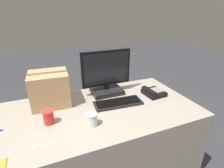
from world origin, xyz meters
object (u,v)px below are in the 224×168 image
object	(u,v)px
keyboard	(118,103)
cardboard_box	(50,89)
desk_phone	(153,92)
paper_cup_left	(48,117)
paper_cup_right	(92,119)
spoon	(40,146)
monitor	(106,77)

from	to	relation	value
keyboard	cardboard_box	bearing A→B (deg)	160.88
desk_phone	paper_cup_left	bearing A→B (deg)	-178.54
desk_phone	paper_cup_right	distance (m)	0.76
spoon	paper_cup_left	bearing A→B (deg)	-99.07
keyboard	desk_phone	bearing A→B (deg)	9.31
keyboard	desk_phone	size ratio (longest dim) A/B	2.13
paper_cup_left	keyboard	bearing A→B (deg)	6.01
keyboard	spoon	size ratio (longest dim) A/B	2.70
monitor	spoon	bearing A→B (deg)	-140.04
spoon	cardboard_box	xyz separation A→B (m)	(0.12, 0.54, 0.15)
paper_cup_right	desk_phone	bearing A→B (deg)	19.10
paper_cup_left	cardboard_box	bearing A→B (deg)	81.54
monitor	paper_cup_left	size ratio (longest dim) A/B	4.62
desk_phone	spoon	xyz separation A→B (m)	(-1.09, -0.34, -0.02)
paper_cup_left	cardboard_box	size ratio (longest dim) A/B	0.32
monitor	desk_phone	size ratio (longest dim) A/B	2.36
monitor	spoon	size ratio (longest dim) A/B	3.00
paper_cup_right	cardboard_box	size ratio (longest dim) A/B	0.29
desk_phone	spoon	distance (m)	1.14
keyboard	desk_phone	distance (m)	0.41
keyboard	paper_cup_left	size ratio (longest dim) A/B	4.16
spoon	desk_phone	bearing A→B (deg)	-154.32
monitor	cardboard_box	xyz separation A→B (m)	(-0.54, -0.02, -0.03)
keyboard	paper_cup_left	xyz separation A→B (m)	(-0.61, -0.06, 0.04)
desk_phone	cardboard_box	xyz separation A→B (m)	(-0.97, 0.21, 0.12)
paper_cup_left	cardboard_box	distance (m)	0.32
monitor	paper_cup_left	xyz separation A→B (m)	(-0.59, -0.32, -0.12)
paper_cup_left	monitor	bearing A→B (deg)	28.59
paper_cup_left	spoon	bearing A→B (deg)	-107.60
cardboard_box	keyboard	bearing A→B (deg)	-23.37
cardboard_box	spoon	bearing A→B (deg)	-102.52
paper_cup_left	paper_cup_right	size ratio (longest dim) A/B	1.11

